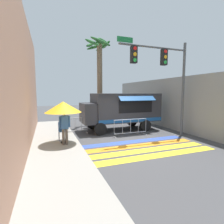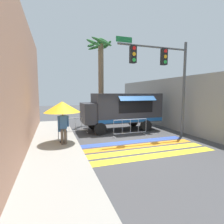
% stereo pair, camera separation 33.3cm
% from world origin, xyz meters
% --- Properties ---
extents(ground_plane, '(60.00, 60.00, 0.00)m').
position_xyz_m(ground_plane, '(0.00, 0.00, 0.00)').
color(ground_plane, '#424244').
extents(sidewalk_left, '(4.40, 16.00, 0.15)m').
position_xyz_m(sidewalk_left, '(-4.95, 0.00, 0.07)').
color(sidewalk_left, '#99968E').
rests_on(sidewalk_left, ground_plane).
extents(building_left_facade, '(0.25, 16.00, 6.37)m').
position_xyz_m(building_left_facade, '(-5.17, 0.00, 3.18)').
color(building_left_facade, tan).
rests_on(building_left_facade, ground_plane).
extents(concrete_wall_right, '(0.20, 16.00, 3.77)m').
position_xyz_m(concrete_wall_right, '(4.46, 3.00, 1.89)').
color(concrete_wall_right, gray).
rests_on(concrete_wall_right, ground_plane).
extents(crosswalk_painted, '(6.40, 2.84, 0.01)m').
position_xyz_m(crosswalk_painted, '(0.00, -1.14, 0.00)').
color(crosswalk_painted, yellow).
rests_on(crosswalk_painted, ground_plane).
extents(food_truck, '(5.48, 2.66, 2.63)m').
position_xyz_m(food_truck, '(0.63, 3.05, 1.57)').
color(food_truck, '#2D2D33').
rests_on(food_truck, ground_plane).
extents(traffic_signal_pole, '(4.52, 0.29, 5.67)m').
position_xyz_m(traffic_signal_pole, '(2.21, 0.26, 4.06)').
color(traffic_signal_pole, '#515456').
rests_on(traffic_signal_pole, ground_plane).
extents(patio_umbrella, '(1.80, 1.80, 2.10)m').
position_xyz_m(patio_umbrella, '(-3.49, 0.59, 1.97)').
color(patio_umbrella, black).
rests_on(patio_umbrella, sidewalk_left).
extents(folding_chair, '(0.46, 0.46, 0.97)m').
position_xyz_m(folding_chair, '(-3.49, 1.25, 0.74)').
color(folding_chair, '#4C4C51').
rests_on(folding_chair, sidewalk_left).
extents(vendor_person, '(0.53, 0.22, 1.69)m').
position_xyz_m(vendor_person, '(-3.48, 0.22, 1.11)').
color(vendor_person, brown).
rests_on(vendor_person, sidewalk_left).
extents(barricade_front, '(2.22, 0.44, 1.06)m').
position_xyz_m(barricade_front, '(0.59, 1.25, 0.53)').
color(barricade_front, '#B7BABF').
rests_on(barricade_front, ground_plane).
extents(barricade_side, '(1.66, 0.44, 1.06)m').
position_xyz_m(barricade_side, '(-2.57, 3.01, 0.51)').
color(barricade_side, '#B7BABF').
rests_on(barricade_side, ground_plane).
extents(palm_tree, '(2.21, 2.39, 7.09)m').
position_xyz_m(palm_tree, '(-0.09, 5.69, 4.62)').
color(palm_tree, '#7A664C').
rests_on(palm_tree, ground_plane).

